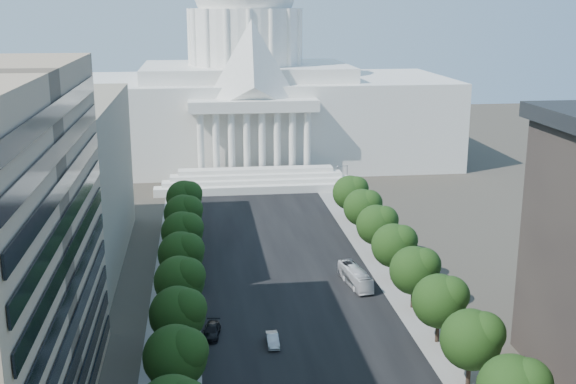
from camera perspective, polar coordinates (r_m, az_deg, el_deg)
name	(u,v)px	position (r m, az deg, el deg)	size (l,w,h in m)	color
road_asphalt	(285,272)	(129.15, -0.26, -6.31)	(30.00, 260.00, 0.01)	black
sidewalk_left	(177,276)	(128.42, -8.76, -6.61)	(8.00, 260.00, 0.02)	gray
sidewalk_right	(389,267)	(132.63, 7.96, -5.88)	(8.00, 260.00, 0.02)	gray
capitol	(246,95)	(216.73, -3.31, 7.67)	(120.00, 56.00, 73.00)	white
office_block_left_far	(11,185)	(137.61, -21.07, 0.55)	(38.00, 52.00, 30.00)	gray
tree_l_d	(178,355)	(87.19, -8.69, -12.62)	(7.79, 7.60, 9.97)	#33261C
tree_l_e	(180,313)	(98.02, -8.54, -9.42)	(7.79, 7.60, 9.97)	#33261C
tree_l_f	(182,280)	(109.09, -8.41, -6.87)	(7.79, 7.60, 9.97)	#33261C
tree_l_g	(183,253)	(120.35, -8.31, -4.79)	(7.79, 7.60, 9.97)	#33261C
tree_l_h	(184,231)	(131.73, -8.23, -3.07)	(7.79, 7.60, 9.97)	#33261C
tree_l_i	(185,213)	(143.22, -8.16, -1.62)	(7.79, 7.60, 9.97)	#33261C
tree_l_j	(185,197)	(154.78, -8.10, -0.38)	(7.79, 7.60, 9.97)	#33261C
tree_r_d	(474,338)	(93.09, 14.49, -11.10)	(7.79, 7.60, 9.97)	#33261C
tree_r_e	(442,299)	(103.30, 12.07, -8.30)	(7.79, 7.60, 9.97)	#33261C
tree_r_f	(416,269)	(113.87, 10.11, -6.01)	(7.79, 7.60, 9.97)	#33261C
tree_r_g	(396,244)	(124.69, 8.50, -4.10)	(7.79, 7.60, 9.97)	#33261C
tree_r_h	(378,224)	(135.71, 7.15, -2.50)	(7.79, 7.60, 9.97)	#33261C
tree_r_i	(364,206)	(146.89, 6.02, -1.14)	(7.79, 7.60, 9.97)	#33261C
tree_r_j	(352,192)	(158.18, 5.04, 0.03)	(7.79, 7.60, 9.97)	#33261C
streetlight_c	(452,303)	(104.22, 12.84, -8.52)	(2.61, 0.44, 9.00)	gray
streetlight_d	(402,245)	(126.39, 9.03, -4.16)	(2.61, 0.44, 9.00)	gray
streetlight_e	(369,206)	(149.46, 6.41, -1.12)	(2.61, 0.44, 9.00)	gray
streetlight_f	(345,178)	(173.07, 4.49, 1.10)	(2.61, 0.44, 9.00)	gray
car_silver	(273,340)	(102.60, -1.23, -11.62)	(1.63, 4.68, 1.54)	#A3A5AB
car_dark_b	(212,331)	(105.59, -6.06, -10.88)	(2.28, 5.62, 1.63)	black
city_bus	(355,277)	(123.12, 5.33, -6.68)	(2.57, 10.98, 3.06)	silver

